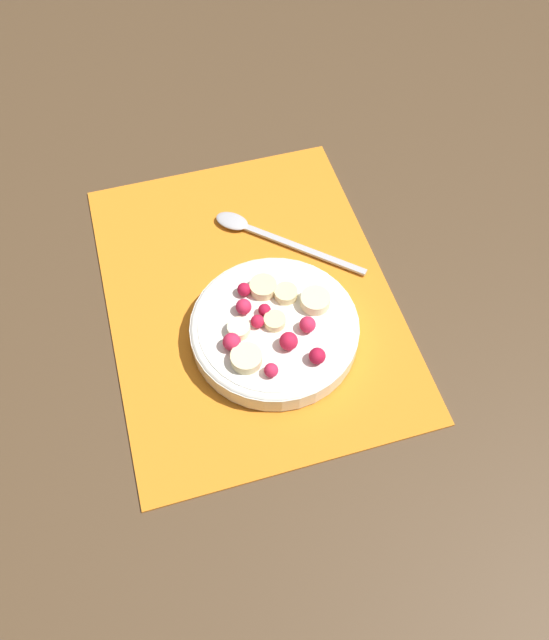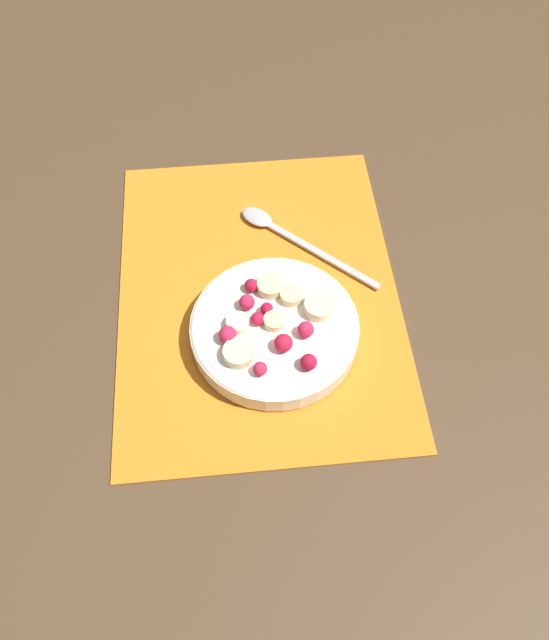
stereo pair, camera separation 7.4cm
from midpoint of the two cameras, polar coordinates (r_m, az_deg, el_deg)
name	(u,v)px [view 2 (the right image)]	position (r m, az deg, el deg)	size (l,w,h in m)	color
ground_plane	(258,293)	(0.81, 1.12, 2.30)	(3.00, 3.00, 0.00)	#4C3823
placemat	(258,292)	(0.81, 1.12, 2.42)	(0.48, 0.36, 0.01)	orange
fruit_bowl	(274,328)	(0.75, 2.78, -0.96)	(0.20, 0.20, 0.05)	silver
spoon	(281,231)	(0.86, 3.04, 8.00)	(0.16, 0.18, 0.01)	#B2B2B7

